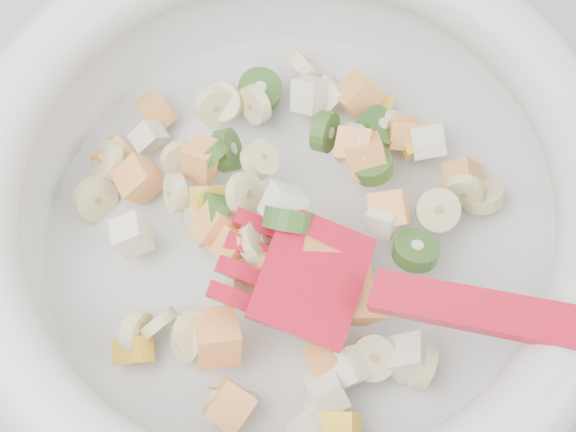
# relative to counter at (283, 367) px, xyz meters

# --- Properties ---
(counter) EXTENTS (2.00, 0.60, 0.90)m
(counter) POSITION_rel_counter_xyz_m (0.00, 0.00, 0.00)
(counter) COLOR #9F9FA5
(counter) RESTS_ON ground
(mixing_bowl) EXTENTS (0.45, 0.37, 0.13)m
(mixing_bowl) POSITION_rel_counter_xyz_m (0.02, -0.04, 0.51)
(mixing_bowl) COLOR silver
(mixing_bowl) RESTS_ON counter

